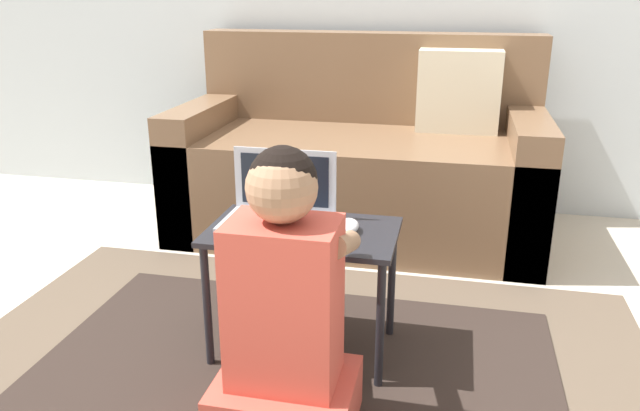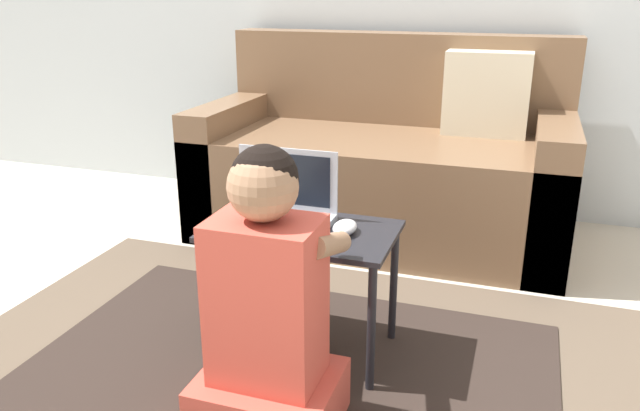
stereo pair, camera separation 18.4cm
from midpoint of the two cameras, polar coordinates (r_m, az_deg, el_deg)
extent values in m
plane|color=beige|center=(1.89, -2.91, -15.58)|extent=(16.00, 16.00, 0.00)
cube|color=brown|center=(1.87, -5.85, -15.95)|extent=(2.13, 1.58, 0.01)
cube|color=#2D231E|center=(1.86, -5.86, -15.83)|extent=(1.53, 1.14, 0.00)
cube|color=brown|center=(2.84, 1.57, 1.98)|extent=(1.60, 0.81, 0.46)
cube|color=brown|center=(3.05, 2.80, 11.63)|extent=(1.60, 0.18, 0.42)
cube|color=brown|center=(3.04, -11.93, 3.85)|extent=(0.16, 0.81, 0.58)
cube|color=brown|center=(2.79, 16.33, 2.06)|extent=(0.16, 0.81, 0.58)
cube|color=beige|center=(2.85, 10.75, 10.21)|extent=(0.36, 0.14, 0.36)
cube|color=black|center=(1.83, -4.48, -2.47)|extent=(0.55, 0.33, 0.02)
cylinder|color=black|center=(1.89, -13.09, -9.15)|extent=(0.02, 0.02, 0.39)
cylinder|color=black|center=(1.74, 2.46, -11.12)|extent=(0.02, 0.02, 0.39)
cylinder|color=black|center=(2.12, -9.82, -5.61)|extent=(0.02, 0.02, 0.39)
cylinder|color=black|center=(1.99, 3.93, -7.02)|extent=(0.02, 0.02, 0.39)
cube|color=#B7BCC6|center=(1.85, -6.85, -1.74)|extent=(0.32, 0.20, 0.02)
cube|color=#28282D|center=(1.83, -7.05, -1.61)|extent=(0.26, 0.12, 0.00)
cube|color=#B7BCC6|center=(1.90, -6.01, 2.30)|extent=(0.32, 0.01, 0.19)
cube|color=black|center=(1.90, -6.05, 2.26)|extent=(0.27, 0.00, 0.16)
ellipsoid|color=silver|center=(1.79, -0.43, -1.98)|extent=(0.07, 0.11, 0.04)
cube|color=#CC4C3D|center=(1.67, -6.43, -17.69)|extent=(0.35, 0.29, 0.15)
cube|color=#CC4C3D|center=(1.52, -6.83, -9.00)|extent=(0.26, 0.19, 0.42)
sphere|color=#9E7556|center=(1.40, -7.30, 1.56)|extent=(0.16, 0.16, 0.16)
sphere|color=black|center=(1.41, -7.20, 2.25)|extent=(0.16, 0.16, 0.16)
cylinder|color=#9E7556|center=(1.60, -9.89, -2.82)|extent=(0.06, 0.23, 0.12)
cylinder|color=#9E7556|center=(1.52, -1.35, -3.61)|extent=(0.06, 0.23, 0.12)
camera|label=1|loc=(0.09, -92.86, -1.01)|focal=35.00mm
camera|label=2|loc=(0.09, 87.14, 1.01)|focal=35.00mm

